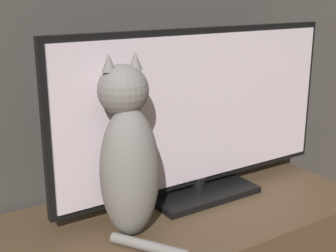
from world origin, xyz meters
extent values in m
cube|color=black|center=(0.15, 0.98, 0.42)|extent=(0.35, 0.21, 0.02)
cylinder|color=black|center=(0.15, 0.98, 0.45)|extent=(0.04, 0.04, 0.04)
cube|color=black|center=(0.15, 0.99, 0.69)|extent=(0.98, 0.02, 0.49)
cube|color=silver|center=(0.15, 0.97, 0.69)|extent=(0.95, 0.01, 0.45)
ellipsoid|color=gray|center=(-0.16, 0.87, 0.59)|extent=(0.16, 0.15, 0.35)
ellipsoid|color=black|center=(-0.15, 0.92, 0.57)|extent=(0.09, 0.05, 0.19)
sphere|color=gray|center=(-0.15, 0.90, 0.80)|extent=(0.14, 0.14, 0.13)
cone|color=gray|center=(-0.19, 0.90, 0.87)|extent=(0.04, 0.04, 0.04)
cone|color=gray|center=(-0.12, 0.90, 0.87)|extent=(0.04, 0.04, 0.04)
cylinder|color=gray|center=(-0.16, 0.77, 0.43)|extent=(0.13, 0.20, 0.03)
camera|label=1|loc=(-0.69, -0.12, 1.04)|focal=50.00mm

